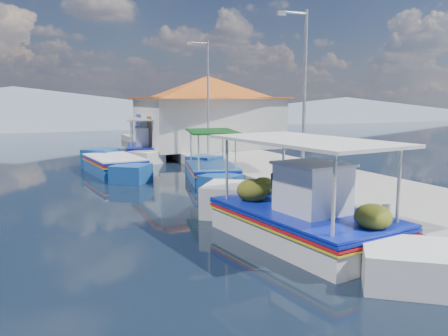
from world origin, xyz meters
name	(u,v)px	position (x,y,z in m)	size (l,w,h in m)	color
ground	(204,223)	(0.00, 0.00, 0.00)	(160.00, 160.00, 0.00)	black
quay	(276,171)	(5.90, 6.00, 0.25)	(5.00, 44.00, 0.50)	gray
bollards	(242,167)	(3.80, 5.25, 0.65)	(0.20, 17.20, 0.30)	#A5A8AD
main_caique	(301,220)	(1.55, -2.52, 0.54)	(3.12, 8.43, 2.80)	white
caique_green_canopy	(211,172)	(2.76, 6.20, 0.36)	(2.91, 6.20, 2.39)	#184993
caique_blue_hull	(114,167)	(-0.65, 9.75, 0.33)	(2.45, 6.91, 1.23)	#184993
caique_far	(146,149)	(2.27, 15.19, 0.48)	(3.34, 7.18, 2.59)	white
harbor_building	(207,110)	(6.20, 15.00, 2.78)	(10.49, 10.49, 4.40)	silver
lamp_post_near	(302,88)	(4.51, 2.00, 3.85)	(1.21, 0.14, 6.00)	#A5A8AD
lamp_post_far	(206,92)	(4.51, 11.00, 3.85)	(1.21, 0.14, 6.00)	#A5A8AD
mountain_ridge	(103,109)	(6.54, 56.00, 2.04)	(171.40, 96.00, 5.50)	slate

